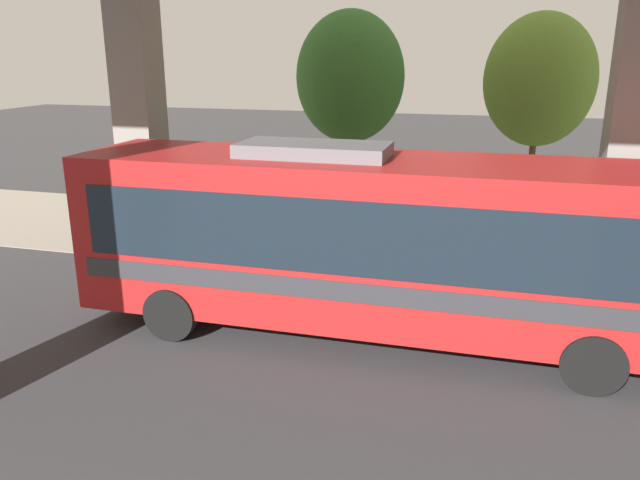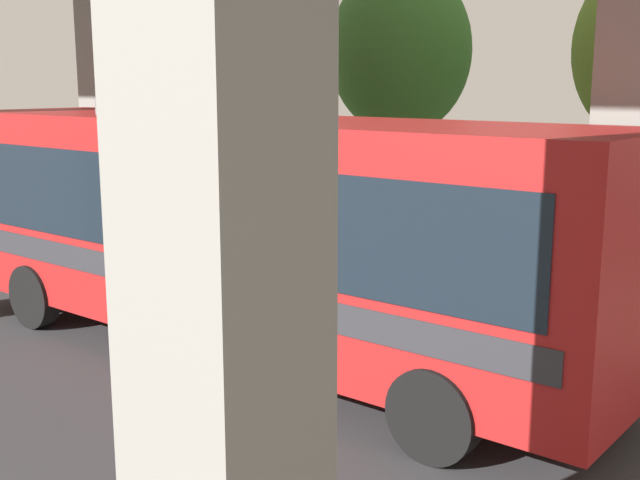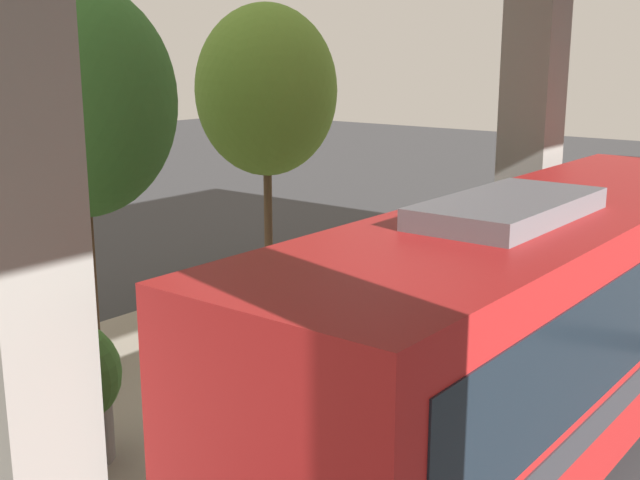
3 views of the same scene
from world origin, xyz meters
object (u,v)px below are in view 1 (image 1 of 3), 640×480
object	(u,v)px
fire_hydrant	(416,247)
street_tree_far	(350,77)
planter_front	(195,220)
bus	(371,236)
planter_middle	(259,212)
street_tree_near	(539,80)

from	to	relation	value
fire_hydrant	street_tree_far	bearing A→B (deg)	-138.00
street_tree_far	planter_front	bearing A→B (deg)	-51.35
bus	planter_front	world-z (taller)	bus
bus	street_tree_far	world-z (taller)	street_tree_far
street_tree_far	fire_hydrant	bearing A→B (deg)	42.00
fire_hydrant	planter_middle	size ratio (longest dim) A/B	0.49
planter_middle	bus	bearing A→B (deg)	40.61
bus	street_tree_far	distance (m)	7.40
street_tree_near	planter_middle	bearing A→B (deg)	-68.00
bus	fire_hydrant	distance (m)	4.42
planter_front	bus	bearing A→B (deg)	54.59
planter_middle	street_tree_far	xyz separation A→B (m)	(-2.16, 1.98, 3.43)
bus	street_tree_far	xyz separation A→B (m)	(-6.70, -1.91, 2.48)
fire_hydrant	street_tree_near	size ratio (longest dim) A/B	0.15
planter_front	planter_middle	world-z (taller)	planter_middle
planter_middle	fire_hydrant	bearing A→B (deg)	84.72
fire_hydrant	planter_middle	world-z (taller)	planter_middle
street_tree_far	street_tree_near	bearing A→B (deg)	97.56
planter_front	street_tree_near	xyz separation A→B (m)	(-3.49, 8.53, 3.55)
street_tree_far	planter_middle	bearing A→B (deg)	-42.59
planter_front	planter_middle	bearing A→B (deg)	113.38
planter_front	street_tree_near	size ratio (longest dim) A/B	0.27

